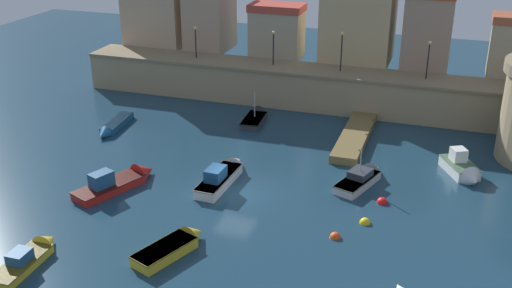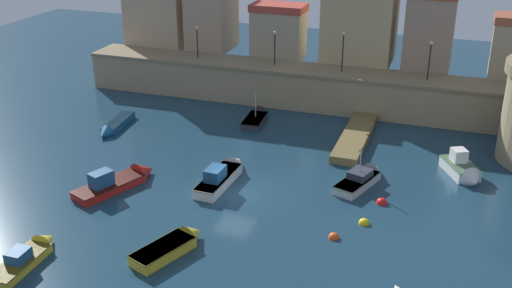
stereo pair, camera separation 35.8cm
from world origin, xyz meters
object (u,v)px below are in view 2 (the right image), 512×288
Objects in this scene: moored_boat_7 at (114,126)px; moored_boat_9 at (29,254)px; mooring_buoy_2 at (334,238)px; moored_boat_2 at (363,177)px; moored_boat_4 at (223,174)px; moored_boat_5 at (257,117)px; mooring_buoy_0 at (382,203)px; quay_lamp_0 at (197,37)px; moored_boat_6 at (174,245)px; quay_lamp_3 at (430,54)px; mooring_buoy_1 at (364,223)px; moored_boat_3 at (463,170)px; moored_boat_1 at (121,180)px; quay_lamp_1 at (275,42)px; quay_lamp_2 at (343,45)px.

moored_boat_9 reaches higher than moored_boat_7.
moored_boat_9 is 7.58× the size of mooring_buoy_2.
moored_boat_2 is 9.78m from moored_boat_4.
moored_boat_5 is 17.18m from mooring_buoy_0.
moored_boat_6 is (10.09, -26.21, -5.30)m from quay_lamp_0.
moored_boat_2 is at bearing -47.22° from moored_boat_9.
moored_boat_4 is (-12.16, -17.11, -5.35)m from quay_lamp_3.
mooring_buoy_1 is at bearing -95.14° from quay_lamp_3.
quay_lamp_0 is 30.32m from moored_boat_9.
moored_boat_2 is at bearing -15.05° from moored_boat_6.
moored_boat_3 reaches higher than moored_boat_7.
moored_boat_6 is (-15.30, -15.26, -0.17)m from moored_boat_3.
moored_boat_5 reaches higher than mooring_buoy_0.
quay_lamp_0 is 0.47× the size of moored_boat_1.
mooring_buoy_2 is at bearing 57.07° from moored_boat_7.
moored_boat_4 is at bearing 58.19° from moored_boat_7.
moored_boat_9 is at bearing -99.37° from quay_lamp_1.
moored_boat_5 is 6.38× the size of mooring_buoy_0.
quay_lamp_1 is 0.68× the size of moored_boat_5.
moored_boat_6 is at bearing -137.75° from mooring_buoy_0.
moored_boat_9 is (-18.74, -29.71, -5.51)m from quay_lamp_3.
mooring_buoy_1 is at bearing -60.93° from moored_boat_9.
moored_boat_5 is (0.07, -5.13, -5.46)m from quay_lamp_1.
quay_lamp_2 is 0.67× the size of moored_boat_2.
moored_boat_2 is at bearing 100.86° from mooring_buoy_1.
quay_lamp_0 is 0.85× the size of quay_lamp_2.
quay_lamp_2 is at bearing 117.01° from moored_boat_7.
moored_boat_1 is (-18.58, -20.11, -5.43)m from quay_lamp_3.
quay_lamp_0 reaches higher than moored_boat_1.
mooring_buoy_0 is at bearing -137.17° from moored_boat_5.
moored_boat_1 is 17.79m from mooring_buoy_0.
quay_lamp_0 is at bearing 180.00° from quay_lamp_1.
quay_lamp_2 reaches higher than moored_boat_5.
moored_boat_4 is 11.05m from mooring_buoy_0.
quay_lamp_0 is 0.65× the size of moored_boat_5.
moored_boat_4 is 10.71m from mooring_buoy_1.
mooring_buoy_2 is (-6.93, -10.96, -0.53)m from moored_boat_3.
quay_lamp_1 is at bearing 7.96° from moored_boat_4.
moored_boat_1 is at bearing -95.86° from moored_boat_3.
moored_boat_2 is 1.07× the size of moored_boat_9.
moored_boat_5 reaches higher than mooring_buoy_1.
mooring_buoy_2 is (10.59, -16.79, -0.28)m from moored_boat_5.
mooring_buoy_2 is at bearing -74.68° from moored_boat_1.
moored_boat_6 is at bearing -108.93° from moored_boat_1.
quay_lamp_2 reaches higher than mooring_buoy_0.
moored_boat_1 reaches higher than mooring_buoy_1.
moored_boat_4 is at bearing 151.86° from mooring_buoy_2.
moored_boat_7 reaches higher than mooring_buoy_2.
quay_lamp_1 is 13.83m from quay_lamp_3.
moored_boat_2 is 21.92m from moored_boat_7.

